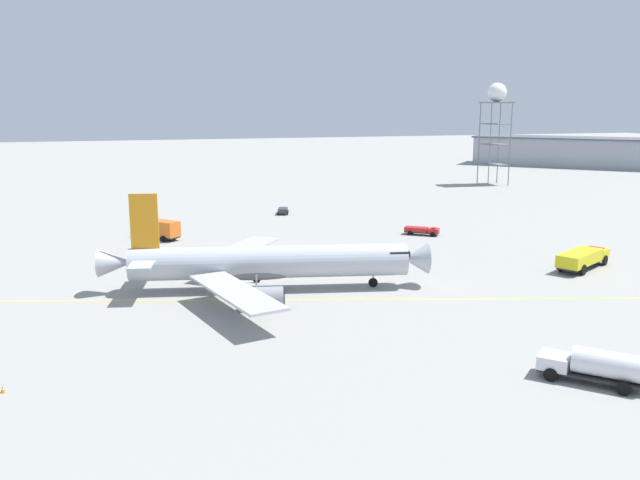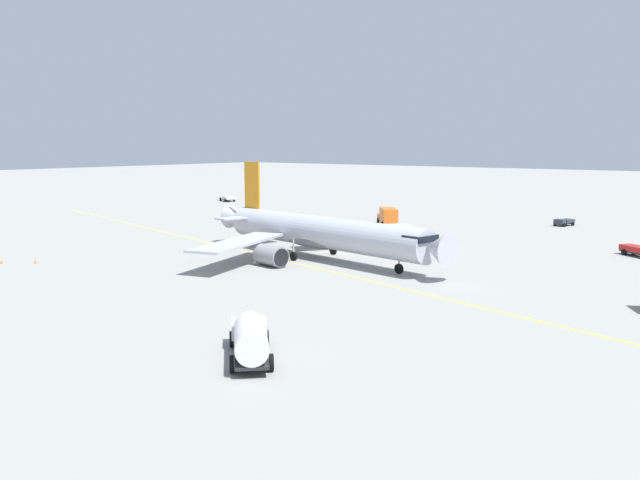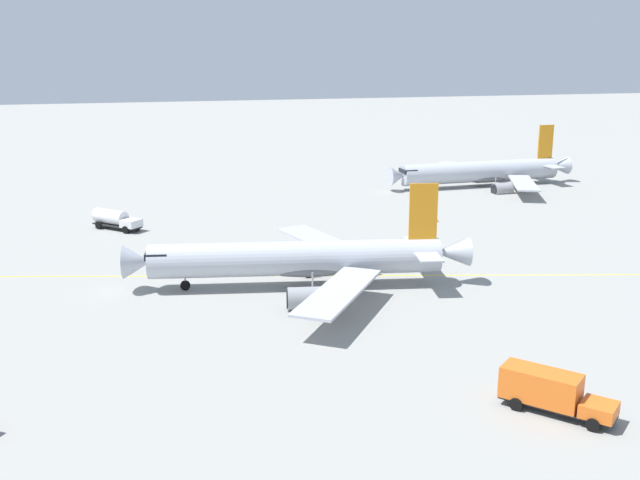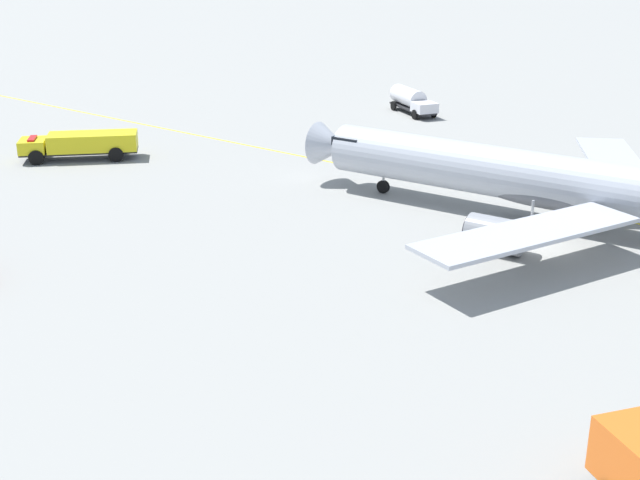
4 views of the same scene
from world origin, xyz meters
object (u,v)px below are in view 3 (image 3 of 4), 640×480
(airliner_main, at_px, (301,260))
(safety_cone_near, at_px, (427,225))
(catering_truck_truck, at_px, (550,391))
(fuel_tanker_truck, at_px, (115,219))
(safety_cone_mid, at_px, (438,220))
(airliner_secondary, at_px, (482,173))

(airliner_main, bearing_deg, safety_cone_near, -127.19)
(catering_truck_truck, relative_size, fuel_tanker_truck, 1.07)
(safety_cone_near, bearing_deg, airliner_main, 132.73)
(fuel_tanker_truck, bearing_deg, safety_cone_mid, 35.43)
(airliner_secondary, height_order, catering_truck_truck, airliner_secondary)
(catering_truck_truck, bearing_deg, fuel_tanker_truck, 163.90)
(airliner_main, height_order, fuel_tanker_truck, airliner_main)
(airliner_main, distance_m, airliner_secondary, 70.82)
(catering_truck_truck, height_order, safety_cone_mid, catering_truck_truck)
(fuel_tanker_truck, xyz_separation_m, safety_cone_near, (-10.59, -45.20, -1.28))
(airliner_main, distance_m, safety_cone_mid, 38.08)
(safety_cone_near, bearing_deg, airliner_secondary, -39.40)
(airliner_secondary, xyz_separation_m, safety_cone_near, (-28.54, 23.45, -2.38))
(airliner_secondary, bearing_deg, safety_cone_mid, 49.65)
(airliner_secondary, relative_size, fuel_tanker_truck, 5.23)
(safety_cone_near, height_order, safety_cone_mid, same)
(airliner_main, distance_m, fuel_tanker_truck, 39.31)
(airliner_main, relative_size, safety_cone_mid, 70.37)
(airliner_secondary, height_order, safety_cone_near, airliner_secondary)
(airliner_main, relative_size, catering_truck_truck, 4.93)
(airliner_main, distance_m, catering_truck_truck, 35.30)
(airliner_main, bearing_deg, safety_cone_mid, -127.27)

